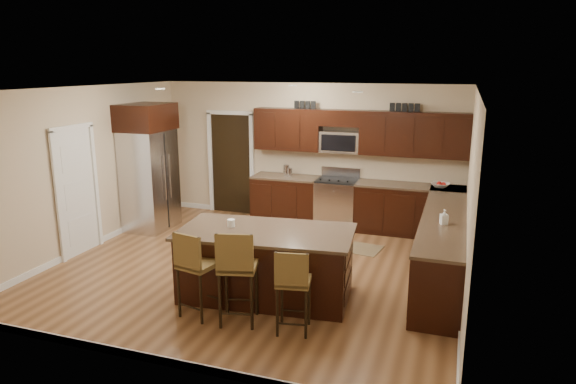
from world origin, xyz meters
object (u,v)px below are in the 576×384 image
at_px(range, 337,203).
at_px(refrigerator, 149,166).
at_px(island, 266,265).
at_px(stool_mid, 237,267).
at_px(stool_right, 293,282).
at_px(stool_left, 195,265).

bearing_deg(range, refrigerator, -159.55).
relative_size(island, stool_mid, 2.04).
relative_size(range, stool_right, 1.09).
relative_size(stool_left, stool_right, 1.07).
relative_size(stool_right, refrigerator, 0.44).
height_order(island, stool_left, stool_left).
distance_m(range, island, 3.30).
bearing_deg(refrigerator, island, -33.38).
bearing_deg(refrigerator, range, 20.45).
bearing_deg(stool_right, refrigerator, 132.15).
bearing_deg(stool_right, island, 117.40).
distance_m(range, stool_right, 4.16).
height_order(stool_left, stool_right, stool_left).
bearing_deg(stool_left, stool_mid, 11.87).
relative_size(island, stool_right, 2.34).
bearing_deg(island, stool_left, -131.52).
distance_m(stool_mid, refrigerator, 4.27).
bearing_deg(stool_mid, stool_right, -13.07).
bearing_deg(island, stool_right, -58.46).
bearing_deg(island, refrigerator, 140.43).
distance_m(range, stool_left, 4.21).
relative_size(stool_mid, refrigerator, 0.50).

